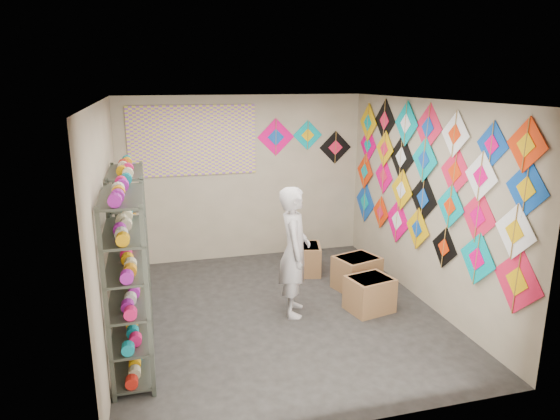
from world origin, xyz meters
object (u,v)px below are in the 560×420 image
object	(u,v)px
carton_b	(357,273)
carton_c	(305,259)
shelf_rack_back	(131,244)
shopkeeper	(294,252)
shelf_rack_front	(129,284)
carton_a	(370,294)

from	to	relation	value
carton_b	carton_c	xyz separation A→B (m)	(-0.54, 0.77, -0.01)
shelf_rack_back	shopkeeper	size ratio (longest dim) A/B	1.14
shelf_rack_front	shopkeeper	world-z (taller)	shelf_rack_front
shelf_rack_front	carton_b	distance (m)	3.41
shopkeeper	carton_c	xyz separation A→B (m)	(0.55, 1.27, -0.61)
shelf_rack_back	shopkeeper	xyz separation A→B (m)	(1.98, -0.48, -0.11)
shelf_rack_front	shelf_rack_back	distance (m)	1.30
shelf_rack_front	carton_c	bearing A→B (deg)	39.49
shopkeeper	carton_c	bearing A→B (deg)	-7.98
carton_c	shelf_rack_back	bearing A→B (deg)	-148.59
shelf_rack_back	shopkeeper	bearing A→B (deg)	-13.70
shopkeeper	carton_c	distance (m)	1.51
shopkeeper	carton_b	xyz separation A→B (m)	(1.09, 0.50, -0.60)
shelf_rack_back	carton_b	size ratio (longest dim) A/B	3.25
shelf_rack_front	shopkeeper	xyz separation A→B (m)	(1.98, 0.82, -0.11)
shopkeeper	carton_b	distance (m)	1.34
carton_a	carton_c	distance (m)	1.52
carton_b	carton_c	size ratio (longest dim) A/B	1.12
shelf_rack_front	carton_a	size ratio (longest dim) A/B	3.48
carton_b	carton_a	bearing A→B (deg)	-116.65
shelf_rack_back	carton_c	distance (m)	2.75
shopkeeper	carton_b	bearing A→B (deg)	-49.79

